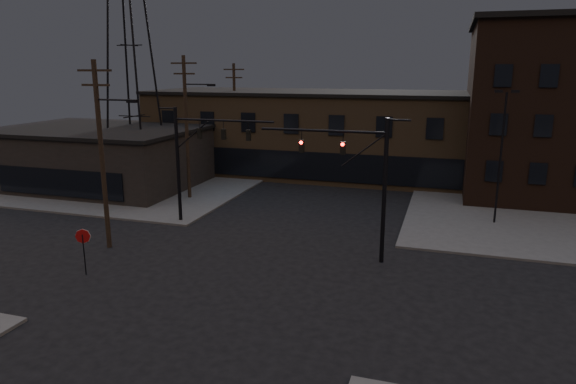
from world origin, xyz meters
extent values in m
plane|color=black|center=(0.00, 0.00, 0.00)|extent=(140.00, 140.00, 0.00)
cube|color=#474744|center=(-22.00, 22.00, 0.07)|extent=(30.00, 30.00, 0.15)
cube|color=brown|center=(0.00, 28.00, 4.00)|extent=(40.00, 12.00, 8.00)
cube|color=black|center=(-20.00, 16.00, 2.50)|extent=(16.00, 12.00, 5.00)
cylinder|color=black|center=(6.50, 4.50, 4.00)|extent=(0.24, 0.24, 8.00)
cylinder|color=black|center=(3.00, 4.50, 7.20)|extent=(7.00, 0.14, 0.14)
cube|color=#FF140C|center=(4.17, 4.50, 6.30)|extent=(0.28, 0.22, 0.70)
cube|color=#FF140C|center=(1.83, 4.50, 6.30)|extent=(0.28, 0.22, 0.70)
cylinder|color=black|center=(-8.00, 8.00, 4.00)|extent=(0.24, 0.24, 8.00)
cylinder|color=black|center=(-4.50, 8.00, 7.20)|extent=(7.00, 0.14, 0.14)
cube|color=black|center=(-6.25, 8.00, 6.30)|extent=(0.28, 0.22, 0.70)
cube|color=black|center=(-4.50, 8.00, 6.30)|extent=(0.28, 0.22, 0.70)
cube|color=black|center=(-2.75, 8.00, 6.30)|extent=(0.28, 0.22, 0.70)
cylinder|color=black|center=(-8.00, -2.00, 1.10)|extent=(0.06, 0.06, 2.20)
cylinder|color=maroon|center=(-8.00, -1.98, 2.10)|extent=(0.72, 0.33, 0.76)
cylinder|color=black|center=(-9.50, 2.00, 5.50)|extent=(0.28, 0.28, 11.00)
cube|color=black|center=(-9.50, 2.00, 10.40)|extent=(2.20, 0.12, 0.12)
cube|color=black|center=(-9.50, 2.00, 9.60)|extent=(1.80, 0.12, 0.12)
cube|color=black|center=(-7.20, 2.00, 8.75)|extent=(0.60, 0.25, 0.18)
cylinder|color=black|center=(-10.50, 14.00, 5.75)|extent=(0.28, 0.28, 11.50)
cube|color=black|center=(-10.50, 14.00, 10.90)|extent=(2.20, 0.12, 0.12)
cube|color=black|center=(-10.50, 14.00, 10.10)|extent=(1.80, 0.12, 0.12)
cube|color=black|center=(-8.20, 14.00, 9.25)|extent=(0.60, 0.25, 0.18)
cylinder|color=black|center=(-11.50, 26.00, 5.50)|extent=(0.28, 0.28, 11.00)
cube|color=black|center=(-11.50, 26.00, 10.40)|extent=(2.20, 0.12, 0.12)
cube|color=black|center=(-11.50, 26.00, 9.60)|extent=(1.80, 0.12, 0.12)
cylinder|color=black|center=(13.00, 14.00, 4.50)|extent=(0.14, 0.14, 9.00)
cube|color=black|center=(12.50, 14.00, 9.05)|extent=(0.50, 0.28, 0.18)
cube|color=black|center=(13.50, 14.00, 9.05)|extent=(0.50, 0.28, 0.18)
imported|color=black|center=(15.64, 19.56, 0.88)|extent=(4.48, 2.28, 1.46)
imported|color=#BCBCBE|center=(15.73, 24.61, 0.74)|extent=(4.33, 2.43, 1.19)
imported|color=black|center=(4.58, 25.60, 0.81)|extent=(2.47, 5.10, 1.61)
camera|label=1|loc=(9.68, -22.70, 10.52)|focal=32.00mm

